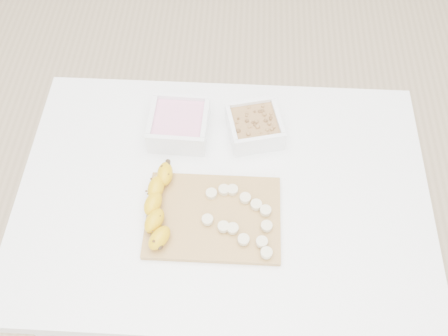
{
  "coord_description": "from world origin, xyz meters",
  "views": [
    {
      "loc": [
        0.03,
        -0.6,
        1.8
      ],
      "look_at": [
        0.0,
        0.03,
        0.81
      ],
      "focal_mm": 40.0,
      "sensor_mm": 36.0,
      "label": 1
    }
  ],
  "objects_px": {
    "bowl_granola": "(254,126)",
    "cutting_board": "(213,217)",
    "table": "(223,210)",
    "bowl_yogurt": "(179,124)",
    "banana": "(159,207)"
  },
  "relations": [
    {
      "from": "bowl_yogurt",
      "to": "bowl_granola",
      "type": "bearing_deg",
      "value": 1.84
    },
    {
      "from": "table",
      "to": "cutting_board",
      "type": "relative_size",
      "value": 3.2
    },
    {
      "from": "table",
      "to": "bowl_yogurt",
      "type": "distance_m",
      "value": 0.25
    },
    {
      "from": "table",
      "to": "cutting_board",
      "type": "height_order",
      "value": "cutting_board"
    },
    {
      "from": "bowl_yogurt",
      "to": "bowl_granola",
      "type": "height_order",
      "value": "bowl_yogurt"
    },
    {
      "from": "bowl_yogurt",
      "to": "bowl_granola",
      "type": "relative_size",
      "value": 0.96
    },
    {
      "from": "banana",
      "to": "cutting_board",
      "type": "bearing_deg",
      "value": 6.01
    },
    {
      "from": "table",
      "to": "cutting_board",
      "type": "bearing_deg",
      "value": -104.89
    },
    {
      "from": "bowl_granola",
      "to": "cutting_board",
      "type": "distance_m",
      "value": 0.27
    },
    {
      "from": "bowl_yogurt",
      "to": "cutting_board",
      "type": "bearing_deg",
      "value": -67.39
    },
    {
      "from": "bowl_yogurt",
      "to": "cutting_board",
      "type": "relative_size",
      "value": 0.49
    },
    {
      "from": "cutting_board",
      "to": "banana",
      "type": "relative_size",
      "value": 1.42
    },
    {
      "from": "bowl_yogurt",
      "to": "banana",
      "type": "bearing_deg",
      "value": -95.45
    },
    {
      "from": "bowl_yogurt",
      "to": "banana",
      "type": "distance_m",
      "value": 0.24
    },
    {
      "from": "table",
      "to": "bowl_yogurt",
      "type": "height_order",
      "value": "bowl_yogurt"
    }
  ]
}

